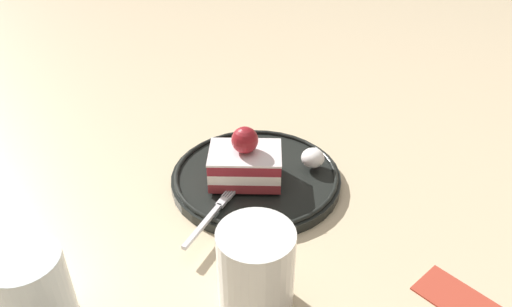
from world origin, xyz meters
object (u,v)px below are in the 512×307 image
whipped_cream_dollop (313,158)px  cake_slice (249,162)px  dessert_plate (256,177)px  fork (214,212)px  folded_napkin (460,300)px  drink_glass_far (35,296)px  drink_glass_near (256,275)px

whipped_cream_dollop → cake_slice: bearing=119.1°
dessert_plate → whipped_cream_dollop: (0.03, -0.08, 0.02)m
fork → folded_napkin: bearing=-104.6°
dessert_plate → drink_glass_far: drink_glass_far is taller
drink_glass_near → folded_napkin: size_ratio=1.11×
dessert_plate → whipped_cream_dollop: size_ratio=7.25×
dessert_plate → whipped_cream_dollop: bearing=-70.4°
dessert_plate → folded_napkin: bearing=-124.8°
whipped_cream_dollop → drink_glass_far: size_ratio=0.36×
drink_glass_far → folded_napkin: drink_glass_far is taller
whipped_cream_dollop → drink_glass_near: (-0.24, 0.04, 0.01)m
fork → folded_napkin: (-0.07, -0.28, -0.02)m
whipped_cream_dollop → drink_glass_far: drink_glass_far is taller
cake_slice → drink_glass_far: size_ratio=1.14×
whipped_cream_dollop → drink_glass_near: size_ratio=0.32×
cake_slice → fork: cake_slice is taller
cake_slice → whipped_cream_dollop: bearing=-60.9°
cake_slice → drink_glass_near: drink_glass_near is taller
folded_napkin → whipped_cream_dollop: bearing=40.7°
whipped_cream_dollop → fork: (-0.12, 0.11, -0.01)m
cake_slice → dessert_plate: bearing=-19.9°
drink_glass_near → drink_glass_far: bearing=105.1°
dessert_plate → drink_glass_near: bearing=-170.8°
dessert_plate → whipped_cream_dollop: 0.08m
fork → cake_slice: bearing=-21.3°
cake_slice → fork: (-0.08, 0.03, -0.03)m
drink_glass_near → drink_glass_far: size_ratio=1.11×
drink_glass_near → folded_napkin: drink_glass_near is taller
whipped_cream_dollop → dessert_plate: bearing=109.6°
cake_slice → drink_glass_near: (-0.19, -0.04, -0.00)m
drink_glass_far → drink_glass_near: bearing=-74.9°
fork → folded_napkin: fork is taller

